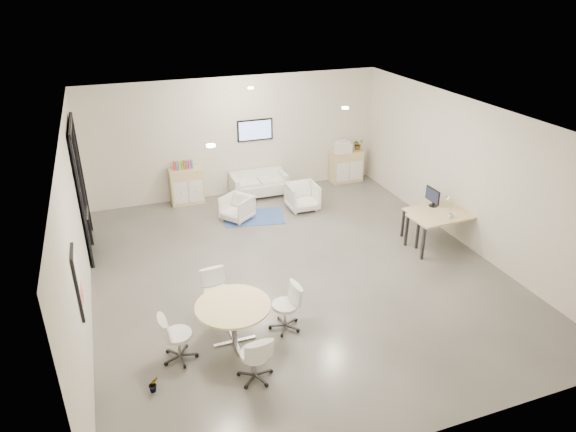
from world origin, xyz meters
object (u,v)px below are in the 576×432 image
at_px(armchair_left, 237,207).
at_px(desk_rear, 436,212).
at_px(round_table, 233,309).
at_px(sideboard_left, 187,186).
at_px(loveseat, 258,185).
at_px(desk_front, 444,218).
at_px(armchair_right, 303,195).
at_px(sideboard_right, 346,166).

distance_m(armchair_left, desk_rear, 4.76).
distance_m(desk_rear, round_table, 5.68).
bearing_deg(sideboard_left, loveseat, -3.91).
bearing_deg(desk_front, loveseat, 121.53).
xyz_separation_m(loveseat, armchair_right, (0.79, -1.30, 0.08)).
height_order(sideboard_left, armchair_left, sideboard_left).
xyz_separation_m(sideboard_right, armchair_right, (-1.94, -1.43, -0.08)).
height_order(armchair_left, armchair_right, armchair_right).
bearing_deg(round_table, sideboard_left, 87.28).
bearing_deg(sideboard_left, armchair_right, -27.73).
distance_m(sideboard_right, round_table, 7.81).
distance_m(sideboard_right, desk_front, 4.41).
distance_m(armchair_left, armchair_right, 1.76).
bearing_deg(sideboard_right, desk_rear, -85.19).
bearing_deg(round_table, armchair_left, 74.61).
bearing_deg(sideboard_left, desk_front, -41.91).
bearing_deg(armchair_left, sideboard_left, 177.24).
relative_size(loveseat, desk_rear, 1.03).
bearing_deg(desk_rear, sideboard_right, 90.90).
relative_size(armchair_left, desk_front, 0.44).
height_order(armchair_right, desk_front, desk_front).
xyz_separation_m(sideboard_right, round_table, (-4.96, -6.03, 0.20)).
height_order(sideboard_left, desk_front, sideboard_left).
distance_m(desk_front, round_table, 5.44).
relative_size(armchair_left, round_table, 0.56).
relative_size(loveseat, armchair_left, 2.19).
bearing_deg(armchair_left, desk_front, 16.60).
xyz_separation_m(sideboard_right, armchair_left, (-3.70, -1.45, -0.12)).
height_order(sideboard_left, sideboard_right, sideboard_left).
bearing_deg(loveseat, armchair_right, -58.49).
bearing_deg(armchair_left, sideboard_right, 74.88).
distance_m(loveseat, armchair_right, 1.53).
bearing_deg(armchair_right, round_table, -123.03).
bearing_deg(desk_rear, loveseat, 124.77).
bearing_deg(loveseat, armchair_left, -125.96).
distance_m(sideboard_left, desk_rear, 6.39).
height_order(sideboard_right, armchair_right, sideboard_right).
relative_size(desk_front, round_table, 1.28).
relative_size(sideboard_left, round_table, 0.78).
bearing_deg(sideboard_right, loveseat, -177.28).
bearing_deg(armchair_right, armchair_left, -179.12).
bearing_deg(sideboard_right, armchair_left, -158.58).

